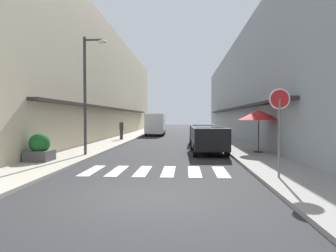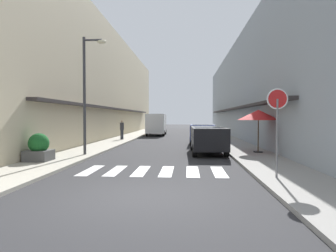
{
  "view_description": "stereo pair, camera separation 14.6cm",
  "coord_description": "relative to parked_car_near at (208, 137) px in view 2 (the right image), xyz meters",
  "views": [
    {
      "loc": [
        1.08,
        -7.11,
        1.98
      ],
      "look_at": [
        -0.06,
        12.36,
        1.42
      ],
      "focal_mm": 31.33,
      "sensor_mm": 36.0,
      "label": 1
    },
    {
      "loc": [
        1.23,
        -7.1,
        1.98
      ],
      "look_at": [
        -0.06,
        12.36,
        1.42
      ],
      "focal_mm": 31.33,
      "sensor_mm": 36.0,
      "label": 2
    }
  ],
  "objects": [
    {
      "name": "building_row_left",
      "position": [
        -10.62,
        12.8,
        4.31
      ],
      "size": [
        5.5,
        47.82,
        10.46
      ],
      "color": "beige",
      "rests_on": "ground_plane"
    },
    {
      "name": "building_row_right",
      "position": [
        5.9,
        12.8,
        3.68
      ],
      "size": [
        5.5,
        47.82,
        9.21
      ],
      "color": "#939EA8",
      "rests_on": "ground_plane"
    },
    {
      "name": "cafe_umbrella",
      "position": [
        2.66,
        -0.28,
        1.19
      ],
      "size": [
        2.2,
        2.2,
        2.28
      ],
      "color": "#262626",
      "rests_on": "sidewalk_right"
    },
    {
      "name": "crosswalk",
      "position": [
        -2.36,
        -5.53,
        -0.92
      ],
      "size": [
        5.2,
        2.2,
        0.01
      ],
      "color": "silver",
      "rests_on": "ground_plane"
    },
    {
      "name": "street_lamp",
      "position": [
        -6.12,
        -1.77,
        2.75
      ],
      "size": [
        1.19,
        0.28,
        5.88
      ],
      "color": "#38383D",
      "rests_on": "sidewalk_left"
    },
    {
      "name": "parked_car_mid",
      "position": [
        0.0,
        5.74,
        -0.0
      ],
      "size": [
        1.95,
        4.04,
        1.47
      ],
      "color": "navy",
      "rests_on": "ground_plane"
    },
    {
      "name": "ground_plane",
      "position": [
        -2.36,
        11.26,
        -0.92
      ],
      "size": [
        112.0,
        112.0,
        0.0
      ],
      "primitive_type": "plane",
      "color": "#2B2B2D"
    },
    {
      "name": "round_street_sign",
      "position": [
        1.64,
        -6.95,
        1.31
      ],
      "size": [
        0.65,
        0.07,
        2.76
      ],
      "color": "slate",
      "rests_on": "sidewalk_right"
    },
    {
      "name": "sidewalk_right",
      "position": [
        2.23,
        11.26,
        -0.86
      ],
      "size": [
        2.35,
        71.27,
        0.12
      ],
      "primitive_type": "cube",
      "color": "gray",
      "rests_on": "ground_plane"
    },
    {
      "name": "parked_car_near",
      "position": [
        0.0,
        0.0,
        0.0
      ],
      "size": [
        1.89,
        4.47,
        1.47
      ],
      "color": "black",
      "rests_on": "ground_plane"
    },
    {
      "name": "delivery_van",
      "position": [
        -4.57,
        16.34,
        0.48
      ],
      "size": [
        2.11,
        5.45,
        2.37
      ],
      "color": "silver",
      "rests_on": "ground_plane"
    },
    {
      "name": "planter_corner",
      "position": [
        -7.52,
        -4.03,
        -0.26
      ],
      "size": [
        1.0,
        1.0,
        1.19
      ],
      "color": "#4C4C4C",
      "rests_on": "sidewalk_left"
    },
    {
      "name": "sidewalk_left",
      "position": [
        -6.94,
        11.26,
        -0.86
      ],
      "size": [
        2.35,
        71.27,
        0.12
      ],
      "primitive_type": "cube",
      "color": "#ADA899",
      "rests_on": "ground_plane"
    },
    {
      "name": "pedestrian_walking_near",
      "position": [
        -6.69,
        8.38,
        0.06
      ],
      "size": [
        0.34,
        0.34,
        1.64
      ],
      "rotation": [
        0.0,
        0.0,
        4.36
      ],
      "color": "#282B33",
      "rests_on": "sidewalk_left"
    }
  ]
}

